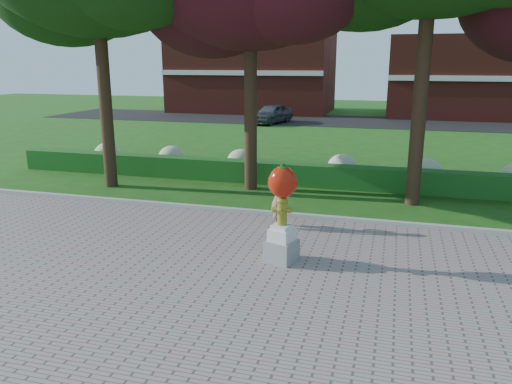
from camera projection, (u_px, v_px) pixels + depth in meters
The scene contains 11 objects.
ground at pixel (261, 255), 11.70m from camera, with size 100.00×100.00×0.00m, color #1C5014.
walkway at pixel (195, 344), 7.97m from camera, with size 40.00×14.00×0.04m, color gray.
curb at pixel (288, 215), 14.48m from camera, with size 40.00×0.18×0.15m, color #ADADA5.
lawn_hedge at pixel (311, 175), 18.12m from camera, with size 24.00×0.70×0.80m, color #154B19.
hydrangea_row at pixel (331, 166), 18.86m from camera, with size 20.10×1.10×0.99m.
street at pixel (358, 121), 37.77m from camera, with size 50.00×8.00×0.02m, color black.
building_left at pixel (253, 72), 45.10m from camera, with size 14.00×8.00×7.00m, color maroon.
building_right at pixel (466, 77), 40.45m from camera, with size 12.00×8.00×6.40m, color maroon.
hydrant_sculpture at pixel (282, 210), 10.95m from camera, with size 0.76×0.76×2.24m.
woman at pixel (278, 199), 13.43m from camera, with size 0.57×0.37×1.56m, color #AC7562.
parked_car at pixel (272, 114), 36.37m from camera, with size 1.67×4.14×1.41m, color #44464C.
Camera 1 is at (2.86, -10.57, 4.39)m, focal length 35.00 mm.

